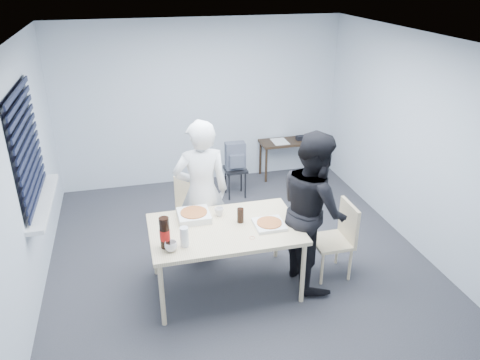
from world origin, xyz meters
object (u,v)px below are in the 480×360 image
object	(u,v)px
person_black	(313,209)
backpack	(235,156)
dining_table	(225,232)
mug_a	(171,246)
chair_right	(339,235)
side_table	(288,145)
mug_b	(219,212)
person_white	(202,193)
chair_far	(193,205)
soda_bottle	(165,233)
stool	(235,175)

from	to	relation	value
person_black	backpack	distance (m)	2.27
dining_table	mug_a	xyz separation A→B (m)	(-0.60, -0.31, 0.11)
dining_table	backpack	bearing A→B (deg)	73.54
chair_right	side_table	world-z (taller)	chair_right
dining_table	mug_b	distance (m)	0.28
mug_a	mug_b	world-z (taller)	mug_a
person_white	side_table	size ratio (longest dim) A/B	1.89
chair_far	person_white	bearing A→B (deg)	-82.84
person_white	chair_far	bearing A→B (deg)	-82.84
dining_table	mug_b	size ratio (longest dim) A/B	15.82
chair_far	person_black	size ratio (longest dim) A/B	0.50
dining_table	soda_bottle	xyz separation A→B (m)	(-0.65, -0.23, 0.22)
backpack	stool	bearing A→B (deg)	79.61
backpack	mug_b	bearing A→B (deg)	-119.14
stool	mug_b	size ratio (longest dim) A/B	4.63
person_black	mug_b	size ratio (longest dim) A/B	17.70
stool	mug_b	world-z (taller)	mug_b
person_black	side_table	distance (m)	2.90
soda_bottle	person_white	bearing A→B (deg)	59.59
dining_table	mug_b	world-z (taller)	mug_b
person_black	side_table	bearing A→B (deg)	-14.43
person_white	mug_a	distance (m)	1.06
person_black	stool	xyz separation A→B (m)	(-0.32, 2.25, -0.53)
chair_right	person_white	bearing A→B (deg)	154.51
dining_table	person_white	distance (m)	0.68
chair_far	mug_a	world-z (taller)	chair_far
chair_far	mug_b	xyz separation A→B (m)	(0.18, -0.80, 0.30)
stool	mug_a	distance (m)	2.83
mug_a	soda_bottle	world-z (taller)	soda_bottle
side_table	chair_right	bearing A→B (deg)	-97.66
chair_far	side_table	distance (m)	2.51
chair_far	mug_b	world-z (taller)	chair_far
dining_table	side_table	distance (m)	3.22
dining_table	mug_b	bearing A→B (deg)	91.49
side_table	soda_bottle	size ratio (longest dim) A/B	2.87
side_table	mug_b	xyz separation A→B (m)	(-1.69, -2.47, 0.27)
person_white	backpack	xyz separation A→B (m)	(0.78, 1.54, -0.22)
person_white	soda_bottle	bearing A→B (deg)	59.59
chair_far	soda_bottle	world-z (taller)	soda_bottle
stool	mug_a	size ratio (longest dim) A/B	3.76
person_white	person_black	xyz separation A→B (m)	(1.10, -0.70, 0.00)
side_table	stool	size ratio (longest dim) A/B	2.03
stool	backpack	world-z (taller)	backpack
side_table	soda_bottle	xyz separation A→B (m)	(-2.33, -2.96, 0.38)
person_black	stool	world-z (taller)	person_black
chair_far	mug_a	bearing A→B (deg)	-106.83
person_white	person_black	size ratio (longest dim) A/B	1.00
person_white	side_table	bearing A→B (deg)	-131.00
mug_a	soda_bottle	size ratio (longest dim) A/B	0.38
person_white	mug_b	world-z (taller)	person_white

